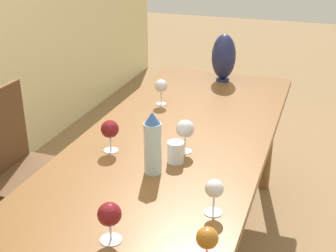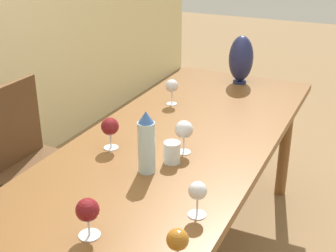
{
  "view_description": "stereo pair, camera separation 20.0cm",
  "coord_description": "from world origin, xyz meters",
  "px_view_note": "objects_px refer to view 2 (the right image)",
  "views": [
    {
      "loc": [
        -1.66,
        -0.6,
        1.65
      ],
      "look_at": [
        0.07,
        0.0,
        0.84
      ],
      "focal_mm": 50.0,
      "sensor_mm": 36.0,
      "label": 1
    },
    {
      "loc": [
        -1.59,
        -0.79,
        1.65
      ],
      "look_at": [
        0.07,
        0.0,
        0.84
      ],
      "focal_mm": 50.0,
      "sensor_mm": 36.0,
      "label": 2
    }
  ],
  "objects_px": {
    "wine_glass_4": "(178,241)",
    "wine_glass_6": "(184,130)",
    "water_bottle": "(146,143)",
    "wine_glass_3": "(110,127)",
    "water_tumbler": "(172,152)",
    "chair_far": "(36,162)",
    "wine_glass_1": "(172,86)",
    "vase": "(241,59)",
    "wine_glass_0": "(88,211)",
    "wine_glass_2": "(198,192)"
  },
  "relations": [
    {
      "from": "wine_glass_3",
      "to": "chair_far",
      "type": "bearing_deg",
      "value": 78.91
    },
    {
      "from": "wine_glass_4",
      "to": "wine_glass_6",
      "type": "relative_size",
      "value": 0.85
    },
    {
      "from": "wine_glass_2",
      "to": "wine_glass_3",
      "type": "distance_m",
      "value": 0.61
    },
    {
      "from": "wine_glass_6",
      "to": "chair_far",
      "type": "height_order",
      "value": "chair_far"
    },
    {
      "from": "wine_glass_1",
      "to": "wine_glass_6",
      "type": "distance_m",
      "value": 0.58
    },
    {
      "from": "wine_glass_0",
      "to": "vase",
      "type": "bearing_deg",
      "value": 1.04
    },
    {
      "from": "wine_glass_1",
      "to": "vase",
      "type": "bearing_deg",
      "value": -23.67
    },
    {
      "from": "chair_far",
      "to": "wine_glass_2",
      "type": "bearing_deg",
      "value": -111.31
    },
    {
      "from": "water_tumbler",
      "to": "wine_glass_2",
      "type": "relative_size",
      "value": 0.71
    },
    {
      "from": "water_bottle",
      "to": "vase",
      "type": "distance_m",
      "value": 1.22
    },
    {
      "from": "vase",
      "to": "wine_glass_3",
      "type": "height_order",
      "value": "vase"
    },
    {
      "from": "water_bottle",
      "to": "wine_glass_3",
      "type": "relative_size",
      "value": 1.81
    },
    {
      "from": "wine_glass_2",
      "to": "wine_glass_3",
      "type": "relative_size",
      "value": 0.9
    },
    {
      "from": "wine_glass_1",
      "to": "wine_glass_6",
      "type": "xyz_separation_m",
      "value": [
        -0.5,
        -0.29,
        0.0
      ]
    },
    {
      "from": "water_tumbler",
      "to": "chair_far",
      "type": "distance_m",
      "value": 0.89
    },
    {
      "from": "wine_glass_4",
      "to": "water_bottle",
      "type": "bearing_deg",
      "value": 36.6
    },
    {
      "from": "wine_glass_2",
      "to": "vase",
      "type": "bearing_deg",
      "value": 11.74
    },
    {
      "from": "water_bottle",
      "to": "wine_glass_3",
      "type": "xyz_separation_m",
      "value": [
        0.12,
        0.24,
        -0.02
      ]
    },
    {
      "from": "wine_glass_1",
      "to": "wine_glass_6",
      "type": "relative_size",
      "value": 0.95
    },
    {
      "from": "water_tumbler",
      "to": "chair_far",
      "type": "relative_size",
      "value": 0.1
    },
    {
      "from": "water_tumbler",
      "to": "wine_glass_6",
      "type": "xyz_separation_m",
      "value": [
        0.1,
        -0.01,
        0.06
      ]
    },
    {
      "from": "water_bottle",
      "to": "chair_far",
      "type": "relative_size",
      "value": 0.28
    },
    {
      "from": "vase",
      "to": "wine_glass_0",
      "type": "height_order",
      "value": "vase"
    },
    {
      "from": "vase",
      "to": "wine_glass_0",
      "type": "relative_size",
      "value": 2.19
    },
    {
      "from": "wine_glass_4",
      "to": "wine_glass_6",
      "type": "distance_m",
      "value": 0.72
    },
    {
      "from": "wine_glass_0",
      "to": "wine_glass_3",
      "type": "distance_m",
      "value": 0.62
    },
    {
      "from": "wine_glass_1",
      "to": "chair_far",
      "type": "xyz_separation_m",
      "value": [
        -0.49,
        0.55,
        -0.35
      ]
    },
    {
      "from": "wine_glass_4",
      "to": "wine_glass_1",
      "type": "bearing_deg",
      "value": 25.64
    },
    {
      "from": "wine_glass_3",
      "to": "wine_glass_6",
      "type": "distance_m",
      "value": 0.32
    },
    {
      "from": "water_bottle",
      "to": "wine_glass_3",
      "type": "bearing_deg",
      "value": 63.85
    },
    {
      "from": "water_bottle",
      "to": "wine_glass_4",
      "type": "bearing_deg",
      "value": -143.4
    },
    {
      "from": "water_tumbler",
      "to": "wine_glass_4",
      "type": "bearing_deg",
      "value": -153.68
    },
    {
      "from": "water_tumbler",
      "to": "vase",
      "type": "xyz_separation_m",
      "value": [
        1.11,
        0.06,
        0.11
      ]
    },
    {
      "from": "wine_glass_2",
      "to": "wine_glass_4",
      "type": "relative_size",
      "value": 1.03
    },
    {
      "from": "wine_glass_1",
      "to": "wine_glass_0",
      "type": "bearing_deg",
      "value": -167.71
    },
    {
      "from": "vase",
      "to": "chair_far",
      "type": "bearing_deg",
      "value": 142.15
    },
    {
      "from": "wine_glass_4",
      "to": "chair_far",
      "type": "distance_m",
      "value": 1.34
    },
    {
      "from": "wine_glass_2",
      "to": "chair_far",
      "type": "xyz_separation_m",
      "value": [
        0.42,
        1.07,
        -0.34
      ]
    },
    {
      "from": "water_tumbler",
      "to": "wine_glass_3",
      "type": "bearing_deg",
      "value": 88.74
    },
    {
      "from": "vase",
      "to": "wine_glass_6",
      "type": "xyz_separation_m",
      "value": [
        -1.0,
        -0.07,
        -0.05
      ]
    },
    {
      "from": "water_bottle",
      "to": "water_tumbler",
      "type": "height_order",
      "value": "water_bottle"
    },
    {
      "from": "wine_glass_0",
      "to": "wine_glass_2",
      "type": "distance_m",
      "value": 0.36
    },
    {
      "from": "wine_glass_1",
      "to": "wine_glass_3",
      "type": "bearing_deg",
      "value": 178.59
    },
    {
      "from": "wine_glass_1",
      "to": "wine_glass_2",
      "type": "relative_size",
      "value": 1.1
    },
    {
      "from": "water_bottle",
      "to": "wine_glass_1",
      "type": "distance_m",
      "value": 0.75
    },
    {
      "from": "wine_glass_3",
      "to": "wine_glass_1",
      "type": "bearing_deg",
      "value": -1.41
    },
    {
      "from": "wine_glass_2",
      "to": "wine_glass_4",
      "type": "xyz_separation_m",
      "value": [
        -0.26,
        -0.04,
        -0.0
      ]
    },
    {
      "from": "wine_glass_3",
      "to": "chair_far",
      "type": "distance_m",
      "value": 0.65
    },
    {
      "from": "water_tumbler",
      "to": "wine_glass_1",
      "type": "distance_m",
      "value": 0.67
    },
    {
      "from": "wine_glass_3",
      "to": "wine_glass_6",
      "type": "xyz_separation_m",
      "value": [
        0.1,
        -0.3,
        0.0
      ]
    }
  ]
}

